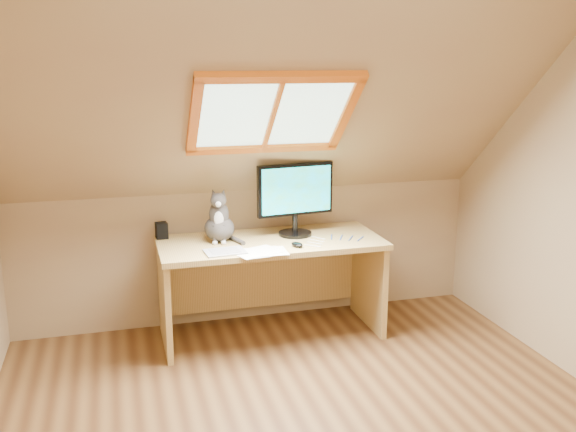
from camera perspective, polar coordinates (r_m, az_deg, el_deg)
name	(u,v)px	position (r m, az deg, el deg)	size (l,w,h in m)	color
room_shell	(333,176)	(2.94, 4.05, 3.60)	(3.52, 3.52, 2.41)	tan
desk	(269,267)	(4.63, -1.74, -4.55)	(1.56, 0.68, 0.71)	tan
monitor	(295,195)	(4.55, 0.66, 1.92)	(0.56, 0.24, 0.52)	black
cat	(219,222)	(4.47, -6.14, -0.55)	(0.25, 0.28, 0.38)	#3F3B38
desk_speaker	(162,230)	(4.62, -11.17, -1.27)	(0.08, 0.08, 0.11)	black
graphics_tablet	(225,252)	(4.23, -5.62, -3.18)	(0.26, 0.19, 0.01)	#B2B2B7
mouse	(297,245)	(4.33, 0.81, -2.56)	(0.06, 0.10, 0.03)	black
papers	(261,252)	(4.23, -2.38, -3.17)	(0.35, 0.30, 0.01)	white
cables	(334,239)	(4.51, 4.13, -2.09)	(0.51, 0.26, 0.01)	silver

